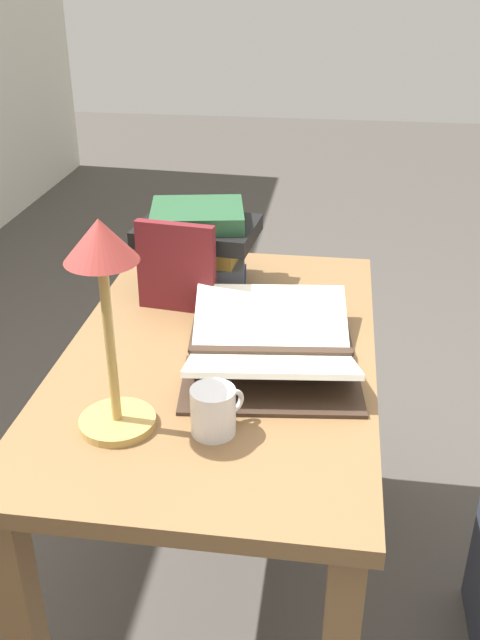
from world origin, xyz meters
TOP-DOWN VIEW (x-y plane):
  - ground_plane at (0.00, 0.00)m, footprint 12.00×12.00m
  - reading_desk at (0.00, 0.00)m, footprint 1.11×0.67m
  - open_book at (-0.02, -0.11)m, footprint 0.48×0.40m
  - book_stack_tall at (0.32, 0.11)m, footprint 0.24×0.31m
  - book_standing_upright at (0.17, 0.13)m, footprint 0.05×0.19m
  - reading_lamp at (-0.31, 0.14)m, footprint 0.14×0.14m
  - coffee_mug at (-0.30, -0.04)m, footprint 0.10×0.09m

SIDE VIEW (x-z plane):
  - ground_plane at x=0.00m, z-range 0.00..0.00m
  - reading_desk at x=0.00m, z-range 0.25..1.00m
  - open_book at x=-0.02m, z-range 0.73..0.81m
  - coffee_mug at x=-0.30m, z-range 0.75..0.84m
  - book_stack_tall at x=0.32m, z-range 0.75..0.96m
  - book_standing_upright at x=0.17m, z-range 0.75..0.97m
  - reading_lamp at x=-0.31m, z-range 0.83..1.22m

